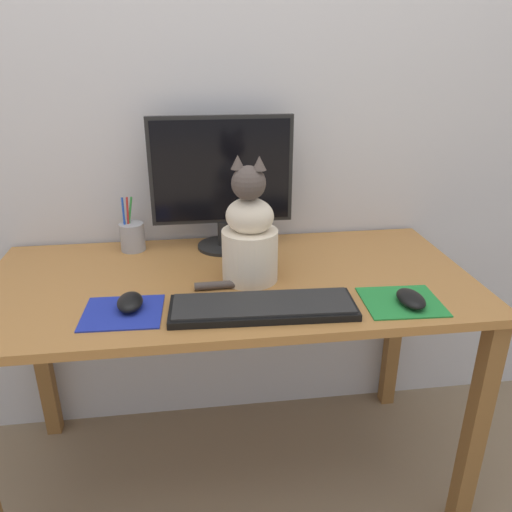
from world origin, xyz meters
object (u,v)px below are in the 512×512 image
monitor (222,179)px  computer_mouse_left (130,302)px  keyboard (263,307)px  computer_mouse_right (411,299)px  pen_cup (132,236)px  cat (249,236)px

monitor → computer_mouse_left: monitor is taller
monitor → computer_mouse_left: size_ratio=4.51×
keyboard → computer_mouse_right: computer_mouse_right is taller
monitor → pen_cup: monitor is taller
cat → keyboard: bearing=-67.7°
keyboard → cat: (-0.01, 0.19, 0.12)m
keyboard → computer_mouse_right: (0.38, -0.02, 0.01)m
monitor → computer_mouse_left: (-0.26, -0.39, -0.21)m
monitor → cat: 0.28m
cat → pen_cup: size_ratio=2.03×
cat → pen_cup: 0.45m
keyboard → computer_mouse_right: bearing=-0.6°
monitor → computer_mouse_left: 0.52m
monitor → computer_mouse_right: (0.45, -0.46, -0.21)m
keyboard → cat: 0.22m
keyboard → pen_cup: size_ratio=2.69×
keyboard → cat: size_ratio=1.33×
computer_mouse_right → computer_mouse_left: bearing=174.2°
computer_mouse_left → keyboard: bearing=-8.8°
keyboard → cat: cat is taller
keyboard → pen_cup: bearing=130.6°
computer_mouse_left → cat: (0.32, 0.14, 0.11)m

